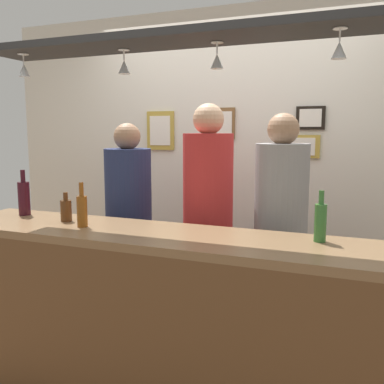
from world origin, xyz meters
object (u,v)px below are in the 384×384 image
bottle_beer_brown_stubby (66,210)px  bottle_beer_green_import (320,221)px  bottle_wine_dark_red (24,197)px  picture_frame_lower_pair (300,146)px  person_middle_red_shirt (208,207)px  person_left_navy_shirt (129,213)px  person_right_grey_shirt (281,219)px  bottle_beer_amber_tall (82,210)px  picture_frame_caricature (160,131)px  picture_frame_upper_small (311,118)px  picture_frame_crest (224,123)px

bottle_beer_brown_stubby → bottle_beer_green_import: bottle_beer_green_import is taller
bottle_beer_brown_stubby → bottle_wine_dark_red: bearing=170.9°
picture_frame_lower_pair → person_middle_red_shirt: bearing=-123.7°
person_left_navy_shirt → picture_frame_lower_pair: size_ratio=5.48×
person_right_grey_shirt → picture_frame_lower_pair: person_right_grey_shirt is taller
bottle_beer_amber_tall → picture_frame_lower_pair: picture_frame_lower_pair is taller
bottle_wine_dark_red → person_right_grey_shirt: bearing=18.3°
person_right_grey_shirt → bottle_beer_green_import: (0.29, -0.52, 0.11)m
person_middle_red_shirt → picture_frame_caricature: person_middle_red_shirt is taller
bottle_wine_dark_red → picture_frame_caricature: bearing=73.4°
picture_frame_upper_small → person_left_navy_shirt: bearing=-147.7°
person_right_grey_shirt → picture_frame_crest: (-0.62, 0.76, 0.63)m
picture_frame_upper_small → picture_frame_lower_pair: bearing=180.0°
person_left_navy_shirt → person_right_grey_shirt: 1.12m
person_left_navy_shirt → bottle_beer_amber_tall: person_left_navy_shirt is taller
person_middle_red_shirt → person_right_grey_shirt: person_middle_red_shirt is taller
bottle_beer_brown_stubby → bottle_wine_dark_red: size_ratio=0.60×
bottle_beer_brown_stubby → picture_frame_caricature: (-0.00, 1.35, 0.48)m
person_middle_red_shirt → picture_frame_lower_pair: 0.99m
person_right_grey_shirt → bottle_beer_amber_tall: 1.24m
person_middle_red_shirt → bottle_beer_green_import: bearing=-33.9°
person_left_navy_shirt → picture_frame_upper_small: picture_frame_upper_small is taller
picture_frame_crest → picture_frame_upper_small: bearing=0.0°
person_left_navy_shirt → bottle_beer_green_import: 1.50m
picture_frame_crest → bottle_wine_dark_red: bearing=-127.3°
person_right_grey_shirt → picture_frame_caricature: (-1.21, 0.76, 0.57)m
picture_frame_caricature → bottle_beer_amber_tall: bearing=-82.6°
person_right_grey_shirt → bottle_beer_green_import: person_right_grey_shirt is taller
person_left_navy_shirt → picture_frame_caricature: picture_frame_caricature is taller
person_middle_red_shirt → person_right_grey_shirt: (0.50, 0.00, -0.05)m
bottle_beer_green_import → bottle_beer_brown_stubby: bearing=-177.5°
bottle_beer_brown_stubby → bottle_beer_amber_tall: bottle_beer_amber_tall is taller
person_right_grey_shirt → bottle_wine_dark_red: person_right_grey_shirt is taller
picture_frame_lower_pair → picture_frame_upper_small: size_ratio=1.36×
bottle_wine_dark_red → picture_frame_crest: (0.98, 1.28, 0.50)m
person_middle_red_shirt → picture_frame_lower_pair: person_middle_red_shirt is taller
person_middle_red_shirt → picture_frame_lower_pair: (0.51, 0.76, 0.40)m
bottle_beer_amber_tall → picture_frame_upper_small: 1.90m
picture_frame_lower_pair → bottle_wine_dark_red: bearing=-141.4°
bottle_beer_brown_stubby → bottle_beer_green_import: (1.50, 0.06, 0.03)m
person_left_navy_shirt → person_right_grey_shirt: (1.12, 0.00, 0.04)m
person_middle_red_shirt → bottle_beer_brown_stubby: bearing=-140.7°
picture_frame_upper_small → picture_frame_caricature: 1.30m
person_left_navy_shirt → person_middle_red_shirt: (0.62, 0.00, 0.08)m
picture_frame_upper_small → picture_frame_crest: size_ratio=0.85×
bottle_beer_amber_tall → bottle_beer_green_import: same height
person_right_grey_shirt → picture_frame_caricature: size_ratio=4.99×
bottle_beer_amber_tall → bottle_wine_dark_red: bottle_wine_dark_red is taller
bottle_beer_amber_tall → bottle_wine_dark_red: 0.59m
bottle_beer_green_import → picture_frame_upper_small: 1.41m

